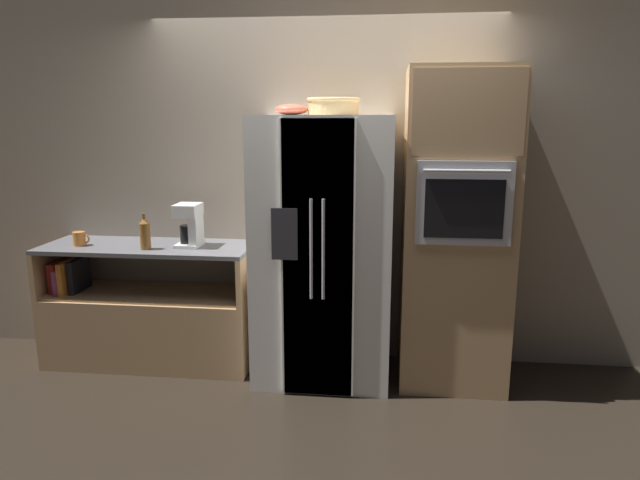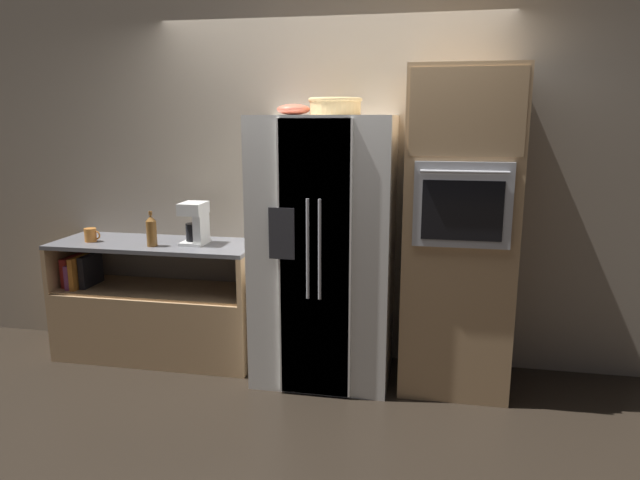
{
  "view_description": "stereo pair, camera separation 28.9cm",
  "coord_description": "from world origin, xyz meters",
  "px_view_note": "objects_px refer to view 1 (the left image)",
  "views": [
    {
      "loc": [
        0.44,
        -3.78,
        1.81
      ],
      "look_at": [
        0.02,
        -0.07,
        1.0
      ],
      "focal_mm": 32.0,
      "sensor_mm": 36.0,
      "label": 1
    },
    {
      "loc": [
        0.73,
        -3.74,
        1.81
      ],
      "look_at": [
        0.02,
        -0.07,
        1.0
      ],
      "focal_mm": 32.0,
      "sensor_mm": 36.0,
      "label": 2
    }
  ],
  "objects_px": {
    "bottle_tall": "(145,233)",
    "coffee_maker": "(191,223)",
    "wall_oven": "(456,230)",
    "refrigerator": "(324,250)",
    "mug": "(80,239)",
    "fruit_bowl": "(291,109)",
    "wicker_basket": "(333,106)"
  },
  "relations": [
    {
      "from": "wall_oven",
      "to": "coffee_maker",
      "type": "relative_size",
      "value": 6.88
    },
    {
      "from": "mug",
      "to": "coffee_maker",
      "type": "distance_m",
      "value": 0.83
    },
    {
      "from": "fruit_bowl",
      "to": "mug",
      "type": "distance_m",
      "value": 1.8
    },
    {
      "from": "wall_oven",
      "to": "fruit_bowl",
      "type": "bearing_deg",
      "value": 178.76
    },
    {
      "from": "fruit_bowl",
      "to": "coffee_maker",
      "type": "xyz_separation_m",
      "value": [
        -0.74,
        0.02,
        -0.79
      ]
    },
    {
      "from": "bottle_tall",
      "to": "fruit_bowl",
      "type": "bearing_deg",
      "value": 5.72
    },
    {
      "from": "wicker_basket",
      "to": "coffee_maker",
      "type": "bearing_deg",
      "value": -179.87
    },
    {
      "from": "refrigerator",
      "to": "wall_oven",
      "type": "height_order",
      "value": "wall_oven"
    },
    {
      "from": "refrigerator",
      "to": "coffee_maker",
      "type": "xyz_separation_m",
      "value": [
        -0.97,
        0.08,
        0.15
      ]
    },
    {
      "from": "wicker_basket",
      "to": "coffee_maker",
      "type": "relative_size",
      "value": 1.16
    },
    {
      "from": "bottle_tall",
      "to": "mug",
      "type": "distance_m",
      "value": 0.53
    },
    {
      "from": "mug",
      "to": "coffee_maker",
      "type": "xyz_separation_m",
      "value": [
        0.82,
        0.07,
        0.12
      ]
    },
    {
      "from": "refrigerator",
      "to": "bottle_tall",
      "type": "bearing_deg",
      "value": -178.05
    },
    {
      "from": "refrigerator",
      "to": "bottle_tall",
      "type": "xyz_separation_m",
      "value": [
        -1.26,
        -0.04,
        0.1
      ]
    },
    {
      "from": "wall_oven",
      "to": "fruit_bowl",
      "type": "relative_size",
      "value": 9.4
    },
    {
      "from": "wicker_basket",
      "to": "bottle_tall",
      "type": "distance_m",
      "value": 1.58
    },
    {
      "from": "fruit_bowl",
      "to": "coffee_maker",
      "type": "distance_m",
      "value": 1.09
    },
    {
      "from": "bottle_tall",
      "to": "coffee_maker",
      "type": "xyz_separation_m",
      "value": [
        0.29,
        0.13,
        0.05
      ]
    },
    {
      "from": "mug",
      "to": "fruit_bowl",
      "type": "bearing_deg",
      "value": 1.73
    },
    {
      "from": "coffee_maker",
      "to": "fruit_bowl",
      "type": "bearing_deg",
      "value": -1.72
    },
    {
      "from": "wicker_basket",
      "to": "bottle_tall",
      "type": "relative_size",
      "value": 1.4
    },
    {
      "from": "wall_oven",
      "to": "coffee_maker",
      "type": "xyz_separation_m",
      "value": [
        -1.86,
        0.05,
        0.0
      ]
    },
    {
      "from": "fruit_bowl",
      "to": "bottle_tall",
      "type": "height_order",
      "value": "fruit_bowl"
    },
    {
      "from": "bottle_tall",
      "to": "wall_oven",
      "type": "bearing_deg",
      "value": 2.12
    },
    {
      "from": "refrigerator",
      "to": "bottle_tall",
      "type": "relative_size",
      "value": 7.11
    },
    {
      "from": "refrigerator",
      "to": "coffee_maker",
      "type": "relative_size",
      "value": 5.92
    },
    {
      "from": "wicker_basket",
      "to": "mug",
      "type": "distance_m",
      "value": 2.06
    },
    {
      "from": "fruit_bowl",
      "to": "mug",
      "type": "xyz_separation_m",
      "value": [
        -1.56,
        -0.05,
        -0.91
      ]
    },
    {
      "from": "wall_oven",
      "to": "coffee_maker",
      "type": "height_order",
      "value": "wall_oven"
    },
    {
      "from": "fruit_bowl",
      "to": "bottle_tall",
      "type": "distance_m",
      "value": 1.34
    },
    {
      "from": "wall_oven",
      "to": "mug",
      "type": "bearing_deg",
      "value": -179.51
    },
    {
      "from": "wicker_basket",
      "to": "wall_oven",
      "type": "bearing_deg",
      "value": -3.35
    }
  ]
}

